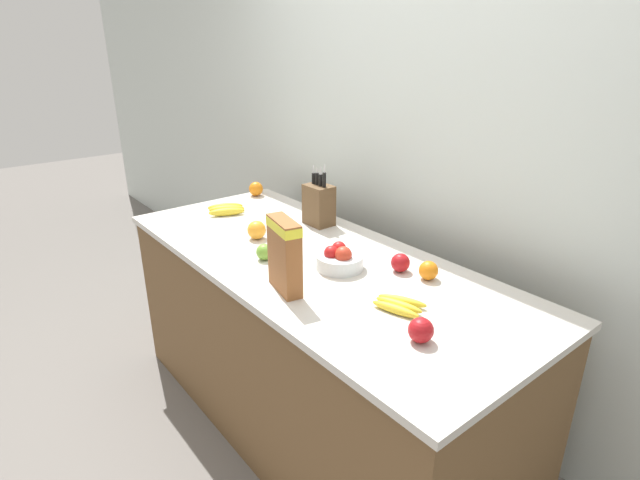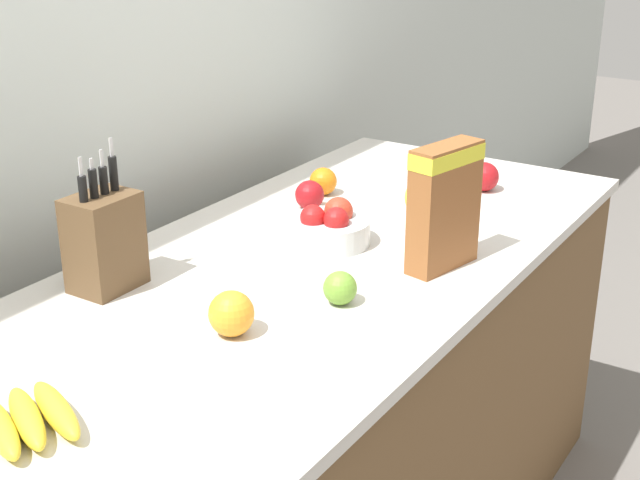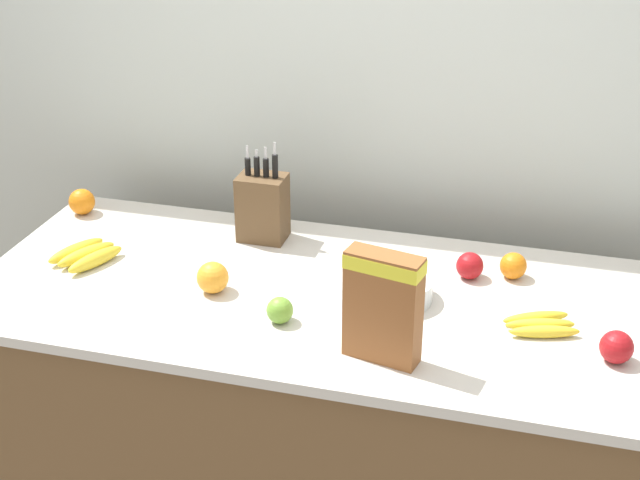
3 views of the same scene
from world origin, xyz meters
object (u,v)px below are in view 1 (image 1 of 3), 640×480
at_px(apple_by_knife_block, 264,252).
at_px(orange_front_center, 256,189).
at_px(knife_block, 319,204).
at_px(banana_bunch_right, 226,209).
at_px(fruit_bowl, 339,259).
at_px(apple_front, 421,330).
at_px(cereal_box, 284,252).
at_px(banana_bunch_left, 399,305).
at_px(orange_mid_left, 257,230).
at_px(orange_near_bowl, 428,270).
at_px(apple_middle, 400,263).

height_order(apple_by_knife_block, orange_front_center, orange_front_center).
height_order(knife_block, banana_bunch_right, knife_block).
height_order(fruit_bowl, orange_front_center, fruit_bowl).
height_order(apple_front, orange_front_center, orange_front_center).
relative_size(cereal_box, banana_bunch_right, 1.24).
distance_m(knife_block, apple_by_knife_block, 0.51).
height_order(banana_bunch_left, orange_mid_left, orange_mid_left).
bearing_deg(banana_bunch_left, banana_bunch_right, 178.43).
relative_size(fruit_bowl, orange_near_bowl, 2.61).
distance_m(apple_middle, orange_front_center, 1.29).
relative_size(knife_block, orange_mid_left, 3.59).
height_order(fruit_bowl, apple_middle, fruit_bowl).
bearing_deg(cereal_box, knife_block, 143.72).
xyz_separation_m(apple_middle, orange_front_center, (-1.28, 0.11, 0.00)).
xyz_separation_m(cereal_box, orange_near_bowl, (0.28, 0.50, -0.12)).
distance_m(cereal_box, banana_bunch_right, 0.99).
xyz_separation_m(apple_by_knife_block, orange_front_center, (-0.83, 0.48, 0.01)).
xyz_separation_m(apple_by_knife_block, orange_mid_left, (-0.23, 0.10, 0.01)).
distance_m(fruit_bowl, apple_front, 0.59).
relative_size(apple_middle, apple_by_knife_block, 1.10).
xyz_separation_m(knife_block, banana_bunch_left, (0.86, -0.32, -0.09)).
bearing_deg(apple_by_knife_block, fruit_bowl, 35.96).
relative_size(fruit_bowl, banana_bunch_left, 0.98).
bearing_deg(banana_bunch_left, orange_front_center, 167.19).
bearing_deg(orange_mid_left, apple_front, -3.41).
bearing_deg(apple_by_knife_block, apple_front, 2.74).
height_order(knife_block, apple_by_knife_block, knife_block).
bearing_deg(apple_middle, orange_mid_left, -158.51).
xyz_separation_m(fruit_bowl, banana_bunch_left, (0.39, -0.06, -0.02)).
height_order(apple_middle, apple_by_knife_block, apple_middle).
xyz_separation_m(fruit_bowl, orange_front_center, (-1.10, 0.28, 0.00)).
distance_m(cereal_box, banana_bunch_left, 0.46).
distance_m(fruit_bowl, banana_bunch_left, 0.39).
bearing_deg(banana_bunch_right, banana_bunch_left, -1.57).
bearing_deg(cereal_box, apple_middle, 83.09).
height_order(knife_block, fruit_bowl, knife_block).
bearing_deg(fruit_bowl, orange_mid_left, -169.54).
relative_size(banana_bunch_left, apple_front, 2.49).
distance_m(knife_block, apple_middle, 0.66).
relative_size(banana_bunch_right, apple_by_knife_block, 3.23).
bearing_deg(banana_bunch_left, orange_near_bowl, 108.64).
relative_size(cereal_box, orange_mid_left, 3.18).
xyz_separation_m(cereal_box, apple_by_knife_block, (-0.29, 0.09, -0.12)).
bearing_deg(fruit_bowl, banana_bunch_left, -8.43).
height_order(fruit_bowl, orange_near_bowl, fruit_bowl).
relative_size(knife_block, banana_bunch_right, 1.40).
relative_size(orange_near_bowl, orange_mid_left, 0.86).
xyz_separation_m(banana_bunch_left, orange_near_bowl, (-0.09, 0.27, 0.02)).
bearing_deg(cereal_box, apple_by_knife_block, 174.63).
distance_m(banana_bunch_left, apple_middle, 0.31).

